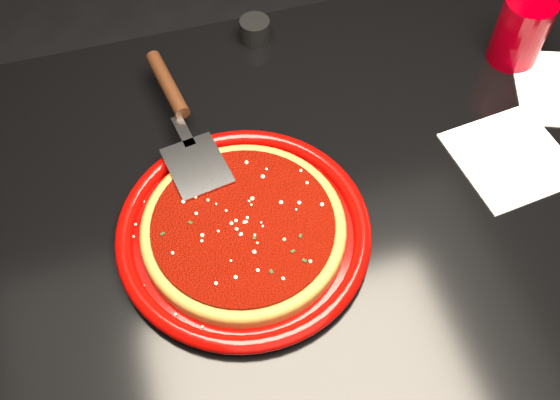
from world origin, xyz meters
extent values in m
cube|color=black|center=(0.00, 0.00, -0.01)|extent=(4.00, 4.00, 0.01)
cube|color=black|center=(0.00, 0.00, 0.38)|extent=(1.20, 0.80, 0.75)
cylinder|color=#830402|center=(-0.17, -0.03, 0.76)|extent=(0.36, 0.36, 0.03)
cylinder|color=brown|center=(-0.17, -0.03, 0.77)|extent=(0.28, 0.28, 0.01)
torus|color=brown|center=(-0.17, -0.03, 0.77)|extent=(0.28, 0.28, 0.02)
cylinder|color=#620902|center=(-0.17, -0.03, 0.78)|extent=(0.25, 0.25, 0.01)
cylinder|color=#7B0008|center=(0.34, 0.18, 0.81)|extent=(0.11, 0.11, 0.11)
cube|color=white|center=(0.24, -0.01, 0.75)|extent=(0.18, 0.18, 0.00)
cylinder|color=black|center=(-0.06, 0.34, 0.77)|extent=(0.06, 0.06, 0.04)
camera|label=1|loc=(-0.25, -0.46, 1.49)|focal=40.00mm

